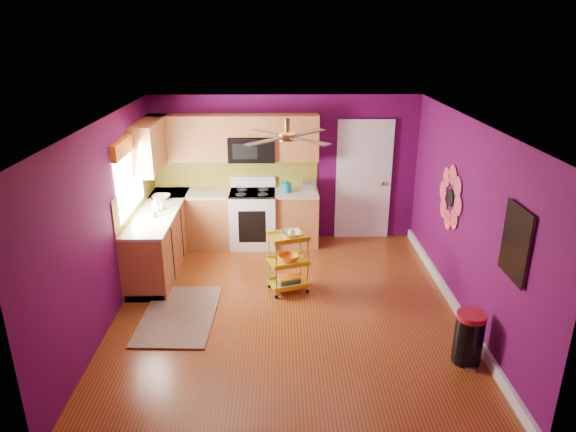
{
  "coord_description": "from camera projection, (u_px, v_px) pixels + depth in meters",
  "views": [
    {
      "loc": [
        -0.1,
        -5.99,
        3.56
      ],
      "look_at": [
        0.01,
        0.4,
        1.18
      ],
      "focal_mm": 32.0,
      "sensor_mm": 36.0,
      "label": 1
    }
  ],
  "objects": [
    {
      "name": "shag_rug",
      "position": [
        179.0,
        315.0,
        6.69
      ],
      "size": [
        0.98,
        1.54,
        0.02
      ],
      "primitive_type": "cube",
      "rotation": [
        0.0,
        0.0,
        -0.04
      ],
      "color": "black",
      "rests_on": "ground"
    },
    {
      "name": "soap_bottle_a",
      "position": [
        155.0,
        204.0,
        7.66
      ],
      "size": [
        0.1,
        0.1,
        0.21
      ],
      "primitive_type": "imported",
      "color": "#EA3F72",
      "rests_on": "lower_cabinets"
    },
    {
      "name": "toaster",
      "position": [
        309.0,
        185.0,
        8.64
      ],
      "size": [
        0.22,
        0.15,
        0.18
      ],
      "primitive_type": "cube",
      "color": "beige",
      "rests_on": "lower_cabinets"
    },
    {
      "name": "upper_cabinetry",
      "position": [
        208.0,
        142.0,
        8.24
      ],
      "size": [
        2.8,
        2.3,
        1.26
      ],
      "color": "#965329",
      "rests_on": "ground"
    },
    {
      "name": "trash_can",
      "position": [
        469.0,
        338.0,
        5.69
      ],
      "size": [
        0.41,
        0.41,
        0.61
      ],
      "color": "black",
      "rests_on": "ground"
    },
    {
      "name": "left_window",
      "position": [
        128.0,
        163.0,
        7.19
      ],
      "size": [
        0.08,
        1.35,
        1.08
      ],
      "color": "white",
      "rests_on": "ground"
    },
    {
      "name": "teal_kettle",
      "position": [
        286.0,
        187.0,
        8.54
      ],
      "size": [
        0.18,
        0.18,
        0.21
      ],
      "color": "#13718E",
      "rests_on": "lower_cabinets"
    },
    {
      "name": "ceiling_fan",
      "position": [
        287.0,
        136.0,
        6.24
      ],
      "size": [
        1.01,
        1.01,
        0.26
      ],
      "color": "#BF8C3F",
      "rests_on": "ground"
    },
    {
      "name": "soap_bottle_b",
      "position": [
        160.0,
        204.0,
        7.71
      ],
      "size": [
        0.14,
        0.14,
        0.18
      ],
      "primitive_type": "imported",
      "color": "white",
      "rests_on": "lower_cabinets"
    },
    {
      "name": "lower_cabinets",
      "position": [
        203.0,
        229.0,
        8.38
      ],
      "size": [
        2.81,
        2.31,
        0.94
      ],
      "color": "#965329",
      "rests_on": "ground"
    },
    {
      "name": "electric_range",
      "position": [
        253.0,
        218.0,
        8.71
      ],
      "size": [
        0.76,
        0.66,
        1.13
      ],
      "color": "white",
      "rests_on": "ground"
    },
    {
      "name": "counter_dish",
      "position": [
        161.0,
        197.0,
        8.19
      ],
      "size": [
        0.28,
        0.28,
        0.07
      ],
      "primitive_type": "imported",
      "color": "white",
      "rests_on": "lower_cabinets"
    },
    {
      "name": "room_envelope",
      "position": [
        290.0,
        192.0,
        6.28
      ],
      "size": [
        4.54,
        5.04,
        2.52
      ],
      "color": "#510947",
      "rests_on": "ground"
    },
    {
      "name": "counter_cup",
      "position": [
        153.0,
        214.0,
        7.43
      ],
      "size": [
        0.12,
        0.12,
        0.1
      ],
      "primitive_type": "imported",
      "color": "white",
      "rests_on": "lower_cabinets"
    },
    {
      "name": "rolling_cart",
      "position": [
        289.0,
        260.0,
        7.16
      ],
      "size": [
        0.61,
        0.52,
        0.94
      ],
      "color": "yellow",
      "rests_on": "ground"
    },
    {
      "name": "panel_door",
      "position": [
        363.0,
        182.0,
        8.83
      ],
      "size": [
        0.95,
        0.11,
        2.15
      ],
      "color": "white",
      "rests_on": "ground"
    },
    {
      "name": "ground",
      "position": [
        288.0,
        309.0,
        6.86
      ],
      "size": [
        5.0,
        5.0,
        0.0
      ],
      "primitive_type": "plane",
      "color": "#652A0F",
      "rests_on": "ground"
    },
    {
      "name": "right_wall_art",
      "position": [
        476.0,
        215.0,
        6.07
      ],
      "size": [
        0.04,
        2.74,
        1.04
      ],
      "color": "black",
      "rests_on": "ground"
    }
  ]
}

